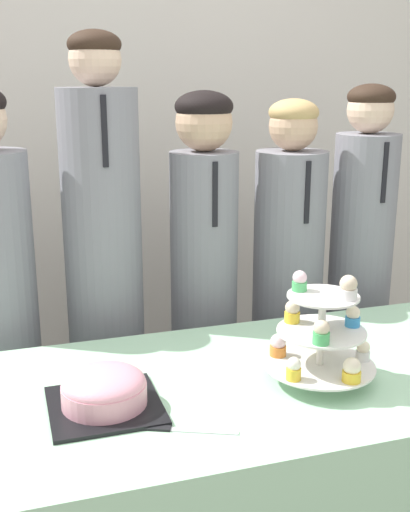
{
  "coord_description": "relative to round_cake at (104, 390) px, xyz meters",
  "views": [
    {
      "loc": [
        -0.63,
        -1.1,
        1.5
      ],
      "look_at": [
        -0.15,
        0.43,
        1.05
      ],
      "focal_mm": 45.0,
      "sensor_mm": 36.0,
      "label": 1
    }
  ],
  "objects": [
    {
      "name": "wall_back",
      "position": [
        0.44,
        1.48,
        0.6
      ],
      "size": [
        9.0,
        0.06,
        2.7
      ],
      "color": "silver",
      "rests_on": "ground_plane"
    },
    {
      "name": "round_cake",
      "position": [
        0.0,
        0.0,
        0.0
      ],
      "size": [
        0.27,
        0.27,
        0.1
      ],
      "color": "black",
      "rests_on": "table"
    },
    {
      "name": "cupcake_stand",
      "position": [
        0.58,
        -0.03,
        0.08
      ],
      "size": [
        0.3,
        0.3,
        0.31
      ],
      "color": "silver",
      "rests_on": "table"
    },
    {
      "name": "table",
      "position": [
        0.44,
        0.04,
        -0.4
      ],
      "size": [
        1.78,
        0.78,
        0.71
      ],
      "color": "#A8DBB2",
      "rests_on": "ground_plane"
    },
    {
      "name": "student_3",
      "position": [
        0.81,
        0.69,
        -0.07
      ],
      "size": [
        0.27,
        0.27,
        1.43
      ],
      "color": "gray",
      "rests_on": "ground_plane"
    },
    {
      "name": "student_1",
      "position": [
        0.11,
        0.69,
        0.04
      ],
      "size": [
        0.27,
        0.27,
        1.65
      ],
      "color": "gray",
      "rests_on": "ground_plane"
    },
    {
      "name": "cake_knife",
      "position": [
        0.14,
        -0.16,
        -0.05
      ],
      "size": [
        0.21,
        0.11,
        0.01
      ],
      "rotation": [
        0.0,
        0.0,
        -0.41
      ],
      "color": "silver",
      "rests_on": "table"
    },
    {
      "name": "student_2",
      "position": [
        0.48,
        0.69,
        -0.03
      ],
      "size": [
        0.24,
        0.25,
        1.46
      ],
      "color": "gray",
      "rests_on": "ground_plane"
    },
    {
      "name": "student_4",
      "position": [
        1.12,
        0.69,
        -0.03
      ],
      "size": [
        0.24,
        0.25,
        1.48
      ],
      "color": "gray",
      "rests_on": "ground_plane"
    }
  ]
}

